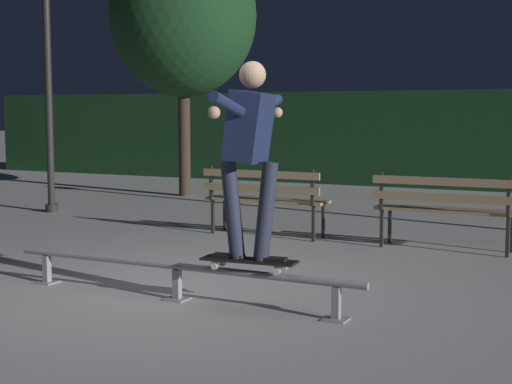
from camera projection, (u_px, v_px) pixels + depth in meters
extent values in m
plane|color=#ADAAA8|center=(189.00, 295.00, 6.55)|extent=(90.00, 90.00, 0.00)
cube|color=#193D1E|center=(455.00, 139.00, 15.86)|extent=(24.00, 1.20, 2.01)
cylinder|color=gray|center=(177.00, 266.00, 6.35)|extent=(3.33, 0.06, 0.06)
cube|color=gray|center=(47.00, 269.00, 7.00)|extent=(0.06, 0.06, 0.26)
cube|color=gray|center=(47.00, 282.00, 7.01)|extent=(0.18, 0.18, 0.01)
cube|color=gray|center=(177.00, 285.00, 6.37)|extent=(0.06, 0.06, 0.26)
cube|color=gray|center=(177.00, 299.00, 6.38)|extent=(0.18, 0.18, 0.01)
cube|color=gray|center=(336.00, 304.00, 5.74)|extent=(0.06, 0.06, 0.26)
cube|color=gray|center=(336.00, 319.00, 5.75)|extent=(0.18, 0.18, 0.01)
cube|color=black|center=(249.00, 260.00, 6.04)|extent=(0.80, 0.27, 0.02)
cube|color=black|center=(249.00, 259.00, 6.04)|extent=(0.78, 0.26, 0.00)
cube|color=#9E9EA3|center=(281.00, 265.00, 5.94)|extent=(0.07, 0.17, 0.02)
cube|color=#9E9EA3|center=(219.00, 260.00, 6.14)|extent=(0.07, 0.17, 0.02)
cylinder|color=beige|center=(277.00, 271.00, 5.87)|extent=(0.05, 0.03, 0.05)
cylinder|color=beige|center=(284.00, 267.00, 6.02)|extent=(0.05, 0.03, 0.05)
cylinder|color=beige|center=(215.00, 266.00, 6.07)|extent=(0.05, 0.03, 0.05)
cylinder|color=beige|center=(223.00, 263.00, 6.21)|extent=(0.05, 0.03, 0.05)
cube|color=black|center=(270.00, 259.00, 5.97)|extent=(0.27, 0.12, 0.03)
cube|color=black|center=(228.00, 256.00, 6.10)|extent=(0.27, 0.12, 0.03)
cylinder|color=#282D42|center=(266.00, 211.00, 5.95)|extent=(0.22, 0.14, 0.79)
cylinder|color=#282D42|center=(233.00, 210.00, 6.05)|extent=(0.22, 0.14, 0.79)
cube|color=#1E284C|center=(249.00, 127.00, 5.93)|extent=(0.36, 0.39, 0.57)
cylinder|color=#1E284C|center=(230.00, 106.00, 5.56)|extent=(0.14, 0.61, 0.21)
cylinder|color=#1E284C|center=(266.00, 106.00, 6.26)|extent=(0.14, 0.61, 0.21)
sphere|color=tan|center=(214.00, 113.00, 5.30)|extent=(0.09, 0.09, 0.09)
sphere|color=tan|center=(277.00, 112.00, 6.53)|extent=(0.09, 0.09, 0.09)
sphere|color=tan|center=(253.00, 75.00, 5.88)|extent=(0.21, 0.21, 0.21)
cube|color=#282623|center=(323.00, 220.00, 9.51)|extent=(0.04, 0.04, 0.44)
cube|color=#282623|center=(313.00, 224.00, 9.23)|extent=(0.04, 0.04, 0.44)
cube|color=#282623|center=(312.00, 188.00, 9.14)|extent=(0.04, 0.04, 0.44)
cube|color=#282623|center=(225.00, 214.00, 10.14)|extent=(0.04, 0.04, 0.44)
cube|color=#282623|center=(213.00, 217.00, 9.86)|extent=(0.04, 0.04, 0.44)
cube|color=#282623|center=(211.00, 183.00, 9.77)|extent=(0.04, 0.04, 0.44)
cube|color=#A38460|center=(272.00, 199.00, 9.78)|extent=(1.60, 0.09, 0.04)
cube|color=#A38460|center=(267.00, 200.00, 9.66)|extent=(1.60, 0.09, 0.04)
cube|color=#A38460|center=(262.00, 201.00, 9.53)|extent=(1.60, 0.09, 0.04)
cube|color=#A38460|center=(260.00, 189.00, 9.45)|extent=(1.60, 0.04, 0.09)
cube|color=#A38460|center=(260.00, 174.00, 9.44)|extent=(1.60, 0.04, 0.09)
cube|color=#282623|center=(512.00, 233.00, 8.50)|extent=(0.04, 0.04, 0.44)
cube|color=#282623|center=(508.00, 237.00, 8.22)|extent=(0.04, 0.04, 0.44)
cube|color=#282623|center=(508.00, 197.00, 8.14)|extent=(0.04, 0.04, 0.44)
cube|color=#282623|center=(390.00, 225.00, 9.13)|extent=(0.04, 0.04, 0.44)
cube|color=#282623|center=(382.00, 228.00, 8.85)|extent=(0.04, 0.04, 0.44)
cube|color=#282623|center=(381.00, 191.00, 8.77)|extent=(0.04, 0.04, 0.44)
cube|color=#A38460|center=(449.00, 209.00, 8.77)|extent=(1.60, 0.09, 0.04)
cube|color=#A38460|center=(446.00, 210.00, 8.65)|extent=(1.60, 0.09, 0.04)
cube|color=#A38460|center=(443.00, 211.00, 8.53)|extent=(1.60, 0.09, 0.04)
cube|color=#A38460|center=(442.00, 198.00, 8.45)|extent=(1.60, 0.04, 0.09)
cube|color=#A38460|center=(443.00, 182.00, 8.43)|extent=(1.60, 0.04, 0.09)
cylinder|color=#3D2D23|center=(184.00, 138.00, 14.24)|extent=(0.22, 0.22, 2.19)
ellipsoid|color=#193D1E|center=(183.00, 16.00, 14.01)|extent=(2.70, 2.70, 2.98)
cylinder|color=#282623|center=(49.00, 97.00, 11.83)|extent=(0.11, 0.11, 3.60)
cylinder|color=#282623|center=(52.00, 208.00, 12.01)|extent=(0.20, 0.20, 0.12)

